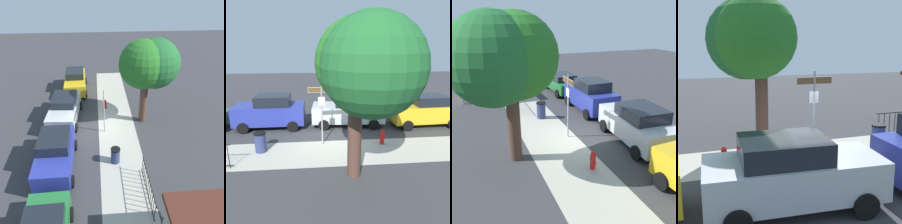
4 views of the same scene
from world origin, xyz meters
The scene contains 11 objects.
ground_plane centered at (0.00, 0.00, 0.00)m, with size 60.00×60.00×0.00m, color #38383A.
sidewalk_strip centered at (2.00, 1.30, 0.00)m, with size 24.00×2.60×0.00m, color #B0AD9C.
street_sign centered at (0.49, 0.40, 2.18)m, with size 1.28×0.07×3.18m.
shade_tree centered at (-0.93, 3.45, 4.18)m, with size 3.52×4.13×5.94m.
car_silver centered at (-1.25, -2.44, 0.94)m, with size 4.52×2.32×1.85m.
car_blue centered at (3.56, -2.41, 1.01)m, with size 4.16×2.08×2.04m.
car_green centered at (8.35, -2.26, 0.78)m, with size 4.58×2.14×1.50m.
iron_fence centered at (5.76, 2.30, 0.55)m, with size 3.06×0.04×1.07m.
utility_shed centered at (9.30, 3.80, 1.31)m, with size 3.29×3.14×2.58m.
fire_hydrant centered at (-2.57, 0.60, 0.38)m, with size 0.42×0.22×0.78m.
trash_bin centered at (3.44, 0.90, 0.49)m, with size 0.55×0.55×0.98m.
Camera 3 is at (-10.28, 4.87, 5.63)m, focal length 41.00 mm.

